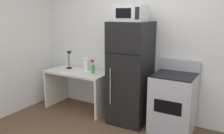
{
  "coord_description": "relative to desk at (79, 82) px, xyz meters",
  "views": [
    {
      "loc": [
        1.5,
        -2.15,
        1.83
      ],
      "look_at": [
        -0.36,
        1.1,
        0.97
      ],
      "focal_mm": 37.79,
      "sensor_mm": 36.0,
      "label": 1
    }
  ],
  "objects": [
    {
      "name": "refrigerator",
      "position": [
        1.1,
        -0.01,
        0.32
      ],
      "size": [
        0.61,
        0.67,
        1.7
      ],
      "color": "black",
      "rests_on": "ground"
    },
    {
      "name": "oven_range",
      "position": [
        1.84,
        0.02,
        -0.06
      ],
      "size": [
        0.64,
        0.61,
        1.1
      ],
      "color": "#B7B7BC",
      "rests_on": "ground"
    },
    {
      "name": "desk_lamp",
      "position": [
        -0.27,
        0.08,
        0.46
      ],
      "size": [
        0.14,
        0.12,
        0.35
      ],
      "color": "black",
      "rests_on": "desk"
    },
    {
      "name": "wall_back_white",
      "position": [
        1.23,
        0.39,
        0.77
      ],
      "size": [
        5.0,
        0.1,
        2.6
      ],
      "primitive_type": "cube",
      "color": "white",
      "rests_on": "ground"
    },
    {
      "name": "paper_towel_roll",
      "position": [
        0.11,
        0.12,
        0.34
      ],
      "size": [
        0.11,
        0.11,
        0.24
      ],
      "primitive_type": "cylinder",
      "color": "white",
      "rests_on": "desk"
    },
    {
      "name": "microwave",
      "position": [
        1.1,
        -0.03,
        1.3
      ],
      "size": [
        0.46,
        0.35,
        0.26
      ],
      "color": "silver",
      "rests_on": "refrigerator"
    },
    {
      "name": "desk",
      "position": [
        0.0,
        0.0,
        0.0
      ],
      "size": [
        1.22,
        0.63,
        0.75
      ],
      "color": "silver",
      "rests_on": "ground"
    },
    {
      "name": "spray_bottle",
      "position": [
        0.33,
        0.01,
        0.32
      ],
      "size": [
        0.06,
        0.06,
        0.25
      ],
      "color": "green",
      "rests_on": "desk"
    }
  ]
}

